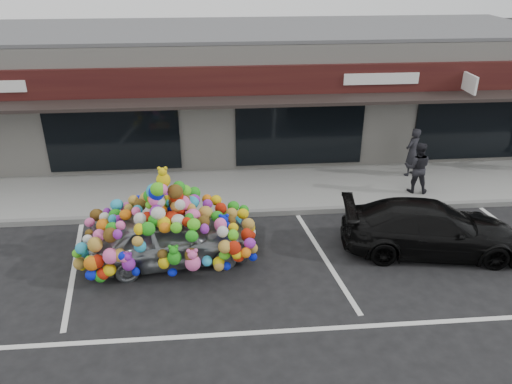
{
  "coord_description": "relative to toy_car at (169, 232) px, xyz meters",
  "views": [
    {
      "loc": [
        0.25,
        -9.88,
        6.81
      ],
      "look_at": [
        1.22,
        1.4,
        1.28
      ],
      "focal_mm": 35.0,
      "sensor_mm": 36.0,
      "label": 1
    }
  ],
  "objects": [
    {
      "name": "black_sedan",
      "position": [
        6.37,
        -0.08,
        -0.17
      ],
      "size": [
        2.39,
        4.55,
        1.26
      ],
      "primitive_type": "imported",
      "rotation": [
        0.0,
        0.0,
        1.42
      ],
      "color": "black",
      "rests_on": "ground"
    },
    {
      "name": "sidewalk",
      "position": [
        0.93,
        3.58,
        -0.72
      ],
      "size": [
        26.0,
        3.0,
        0.15
      ],
      "primitive_type": "cube",
      "color": "gray",
      "rests_on": "ground"
    },
    {
      "name": "parking_stripe_mid",
      "position": [
        3.73,
        -0.22,
        -0.79
      ],
      "size": [
        0.73,
        4.37,
        0.01
      ],
      "primitive_type": "cube",
      "rotation": [
        0.0,
        0.0,
        0.14
      ],
      "color": "silver",
      "rests_on": "ground"
    },
    {
      "name": "toy_car",
      "position": [
        0.0,
        0.0,
        0.0
      ],
      "size": [
        2.76,
        4.24,
        2.35
      ],
      "rotation": [
        0.0,
        0.0,
        1.71
      ],
      "color": "#B0B6BB",
      "rests_on": "ground"
    },
    {
      "name": "kerb",
      "position": [
        0.93,
        2.08,
        -0.72
      ],
      "size": [
        26.0,
        0.18,
        0.16
      ],
      "primitive_type": "cube",
      "color": "slate",
      "rests_on": "ground"
    },
    {
      "name": "parking_stripe_left",
      "position": [
        -2.27,
        -0.22,
        -0.79
      ],
      "size": [
        0.73,
        4.37,
        0.01
      ],
      "primitive_type": "cube",
      "rotation": [
        0.0,
        0.0,
        0.14
      ],
      "color": "silver",
      "rests_on": "ground"
    },
    {
      "name": "ground",
      "position": [
        0.93,
        -0.42,
        -0.8
      ],
      "size": [
        90.0,
        90.0,
        0.0
      ],
      "primitive_type": "plane",
      "color": "black",
      "rests_on": "ground"
    },
    {
      "name": "lane_line",
      "position": [
        2.93,
        -2.72,
        -0.79
      ],
      "size": [
        14.0,
        0.12,
        0.01
      ],
      "primitive_type": "cube",
      "color": "silver",
      "rests_on": "ground"
    },
    {
      "name": "shop_building",
      "position": [
        0.93,
        8.02,
        1.37
      ],
      "size": [
        24.0,
        7.2,
        4.31
      ],
      "color": "beige",
      "rests_on": "ground"
    },
    {
      "name": "pedestrian_a",
      "position": [
        7.46,
        4.15,
        0.15
      ],
      "size": [
        0.69,
        0.65,
        1.59
      ],
      "primitive_type": "imported",
      "rotation": [
        0.0,
        0.0,
        3.76
      ],
      "color": "black",
      "rests_on": "sidewalk"
    },
    {
      "name": "pedestrian_b",
      "position": [
        7.15,
        2.93,
        0.14
      ],
      "size": [
        0.9,
        0.78,
        1.57
      ],
      "primitive_type": "imported",
      "rotation": [
        0.0,
        0.0,
        2.86
      ],
      "color": "black",
      "rests_on": "sidewalk"
    }
  ]
}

